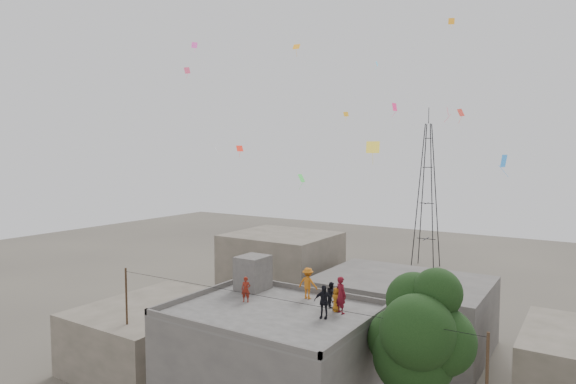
# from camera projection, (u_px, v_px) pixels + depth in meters

# --- Properties ---
(main_building) EXTENTS (10.00, 8.00, 6.10)m
(main_building) POSITION_uv_depth(u_px,v_px,m) (273.00, 368.00, 24.83)
(main_building) COLOR #514E4C
(main_building) RESTS_ON ground
(parapet) EXTENTS (10.00, 8.00, 0.30)m
(parapet) POSITION_uv_depth(u_px,v_px,m) (273.00, 308.00, 24.59)
(parapet) COLOR #514E4C
(parapet) RESTS_ON main_building
(stair_head_box) EXTENTS (1.60, 1.80, 2.00)m
(stair_head_box) POSITION_uv_depth(u_px,v_px,m) (253.00, 273.00, 28.43)
(stair_head_box) COLOR #514E4C
(stair_head_box) RESTS_ON main_building
(neighbor_west) EXTENTS (8.00, 10.00, 4.00)m
(neighbor_west) POSITION_uv_depth(u_px,v_px,m) (156.00, 334.00, 32.50)
(neighbor_west) COLOR #5E574A
(neighbor_west) RESTS_ON ground
(neighbor_north) EXTENTS (12.00, 9.00, 5.00)m
(neighbor_north) POSITION_uv_depth(u_px,v_px,m) (402.00, 312.00, 35.56)
(neighbor_north) COLOR #514E4C
(neighbor_north) RESTS_ON ground
(neighbor_northwest) EXTENTS (9.00, 8.00, 7.00)m
(neighbor_northwest) POSITION_uv_depth(u_px,v_px,m) (282.00, 272.00, 43.61)
(neighbor_northwest) COLOR #5E574A
(neighbor_northwest) RESTS_ON ground
(tree) EXTENTS (4.90, 4.60, 9.10)m
(tree) POSITION_uv_depth(u_px,v_px,m) (418.00, 336.00, 21.14)
(tree) COLOR black
(tree) RESTS_ON ground
(utility_line) EXTENTS (20.12, 0.62, 7.40)m
(utility_line) POSITION_uv_depth(u_px,v_px,m) (267.00, 365.00, 23.46)
(utility_line) COLOR black
(utility_line) RESTS_ON ground
(transmission_tower) EXTENTS (2.97, 2.97, 20.01)m
(transmission_tower) POSITION_uv_depth(u_px,v_px,m) (427.00, 196.00, 60.13)
(transmission_tower) COLOR black
(transmission_tower) RESTS_ON ground
(person_red_adult) EXTENTS (0.81, 0.71, 1.87)m
(person_red_adult) POSITION_uv_depth(u_px,v_px,m) (341.00, 295.00, 24.13)
(person_red_adult) COLOR maroon
(person_red_adult) RESTS_ON main_building
(person_orange_child) EXTENTS (0.70, 0.70, 1.23)m
(person_orange_child) POSITION_uv_depth(u_px,v_px,m) (336.00, 299.00, 24.44)
(person_orange_child) COLOR #AD6313
(person_orange_child) RESTS_ON main_building
(person_dark_child) EXTENTS (0.79, 0.81, 1.31)m
(person_dark_child) POSITION_uv_depth(u_px,v_px,m) (331.00, 294.00, 25.17)
(person_dark_child) COLOR black
(person_dark_child) RESTS_ON main_building
(person_dark_adult) EXTENTS (1.02, 0.60, 1.64)m
(person_dark_adult) POSITION_uv_depth(u_px,v_px,m) (324.00, 302.00, 23.39)
(person_dark_adult) COLOR black
(person_dark_adult) RESTS_ON main_building
(person_orange_adult) EXTENTS (1.16, 0.71, 1.73)m
(person_orange_adult) POSITION_uv_depth(u_px,v_px,m) (308.00, 283.00, 26.61)
(person_orange_adult) COLOR #C26616
(person_orange_adult) RESTS_ON main_building
(person_red_child) EXTENTS (0.59, 0.49, 1.37)m
(person_red_child) POSITION_uv_depth(u_px,v_px,m) (246.00, 289.00, 26.00)
(person_red_child) COLOR maroon
(person_red_child) RESTS_ON main_building
(kites) EXTENTS (21.63, 16.26, 10.22)m
(kites) POSITION_uv_depth(u_px,v_px,m) (341.00, 112.00, 29.00)
(kites) COLOR #FF2C1A
(kites) RESTS_ON ground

